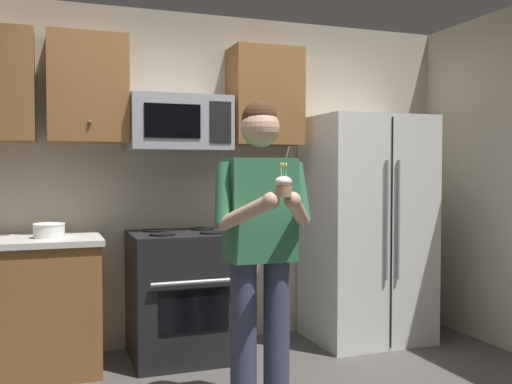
% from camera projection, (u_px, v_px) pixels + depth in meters
% --- Properties ---
extents(wall_back, '(4.40, 0.10, 2.60)m').
position_uv_depth(wall_back, '(191.00, 179.00, 4.62)').
color(wall_back, '#B7AD99').
rests_on(wall_back, ground).
extents(oven_range, '(0.76, 0.70, 0.93)m').
position_uv_depth(oven_range, '(184.00, 295.00, 4.23)').
color(oven_range, black).
rests_on(oven_range, ground).
extents(microwave, '(0.74, 0.41, 0.40)m').
position_uv_depth(microwave, '(179.00, 123.00, 4.30)').
color(microwave, '#9EA0A5').
extents(refrigerator, '(0.90, 0.75, 1.80)m').
position_uv_depth(refrigerator, '(366.00, 228.00, 4.69)').
color(refrigerator, white).
rests_on(refrigerator, ground).
extents(cabinet_row_upper, '(2.78, 0.36, 0.76)m').
position_uv_depth(cabinet_row_upper, '(98.00, 89.00, 4.14)').
color(cabinet_row_upper, brown).
extents(bowl_large_white, '(0.21, 0.21, 0.10)m').
position_uv_depth(bowl_large_white, '(49.00, 230.00, 3.88)').
color(bowl_large_white, white).
rests_on(bowl_large_white, counter_left).
extents(person, '(0.60, 0.48, 1.76)m').
position_uv_depth(person, '(261.00, 237.00, 3.26)').
color(person, '#383F59').
rests_on(person, ground).
extents(cupcake, '(0.09, 0.09, 0.17)m').
position_uv_depth(cupcake, '(283.00, 186.00, 2.94)').
color(cupcake, '#A87F56').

